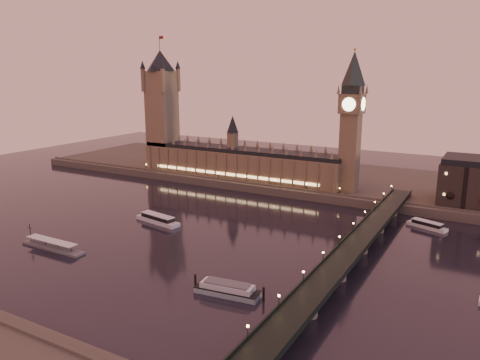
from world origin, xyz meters
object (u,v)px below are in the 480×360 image
object	(u,v)px
cruise_boat_a	(158,219)
pontoon_pier	(53,247)
cruise_boat_b	(427,225)
moored_barge	(227,289)

from	to	relation	value
cruise_boat_a	pontoon_pier	bearing A→B (deg)	-98.40
cruise_boat_a	cruise_boat_b	world-z (taller)	cruise_boat_a
cruise_boat_a	pontoon_pier	distance (m)	66.56
moored_barge	pontoon_pier	bearing A→B (deg)	173.71
cruise_boat_b	pontoon_pier	world-z (taller)	pontoon_pier
cruise_boat_b	moored_barge	bearing A→B (deg)	-95.09
cruise_boat_a	pontoon_pier	xyz separation A→B (m)	(-21.02, -63.14, -1.17)
pontoon_pier	cruise_boat_a	bearing A→B (deg)	71.59
moored_barge	cruise_boat_b	bearing A→B (deg)	58.99
cruise_boat_b	pontoon_pier	distance (m)	219.02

